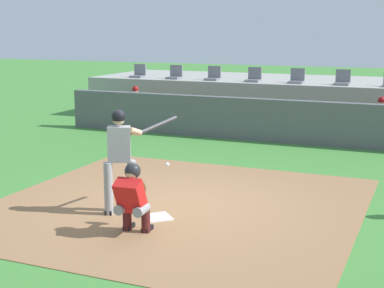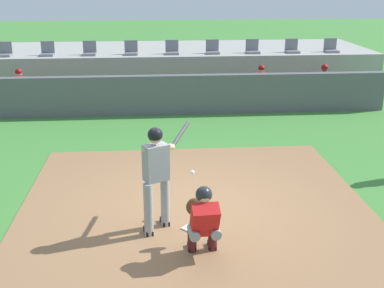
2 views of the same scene
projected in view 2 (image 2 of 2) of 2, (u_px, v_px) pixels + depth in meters
name	position (u px, v px, depth m)	size (l,w,h in m)	color
ground_plane	(195.00, 208.00, 8.99)	(80.00, 80.00, 0.00)	#428438
dirt_infield	(195.00, 207.00, 8.99)	(6.40, 6.40, 0.01)	#936B47
home_plate	(199.00, 228.00, 8.23)	(0.44, 0.44, 0.02)	white
batter_at_plate	(157.00, 173.00, 7.88)	(0.86, 1.27, 1.80)	#99999E
catcher_crouched	(203.00, 218.00, 7.31)	(0.50, 1.71, 1.13)	gray
dugout_wall	(177.00, 95.00, 14.92)	(13.00, 0.30, 1.20)	#59595E
dugout_bench	(175.00, 99.00, 15.99)	(11.80, 0.44, 0.45)	olive
dugout_player_0	(19.00, 89.00, 15.32)	(0.49, 0.70, 1.30)	#939399
dugout_player_1	(262.00, 85.00, 15.91)	(0.49, 0.70, 1.30)	#939399
dugout_player_2	(324.00, 84.00, 16.07)	(0.49, 0.70, 1.30)	#939399
stands_platform	(171.00, 66.00, 19.03)	(15.00, 4.40, 1.40)	#9E9E99
stadium_seat_0	(5.00, 52.00, 16.88)	(0.46, 0.46, 0.48)	slate
stadium_seat_1	(47.00, 52.00, 17.00)	(0.46, 0.46, 0.48)	slate
stadium_seat_2	(90.00, 51.00, 17.11)	(0.46, 0.46, 0.48)	slate
stadium_seat_3	(131.00, 51.00, 17.22)	(0.46, 0.46, 0.48)	slate
stadium_seat_4	(172.00, 50.00, 17.33)	(0.46, 0.46, 0.48)	slate
stadium_seat_5	(213.00, 50.00, 17.44)	(0.46, 0.46, 0.48)	slate
stadium_seat_6	(253.00, 49.00, 17.55)	(0.46, 0.46, 0.48)	slate
stadium_seat_7	(292.00, 49.00, 17.66)	(0.46, 0.46, 0.48)	slate
stadium_seat_8	(331.00, 48.00, 17.77)	(0.46, 0.46, 0.48)	slate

